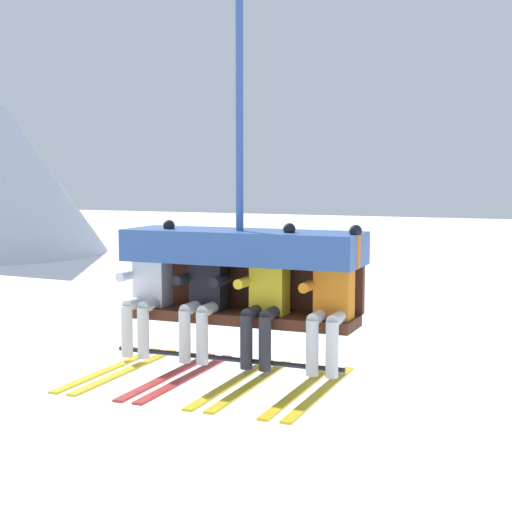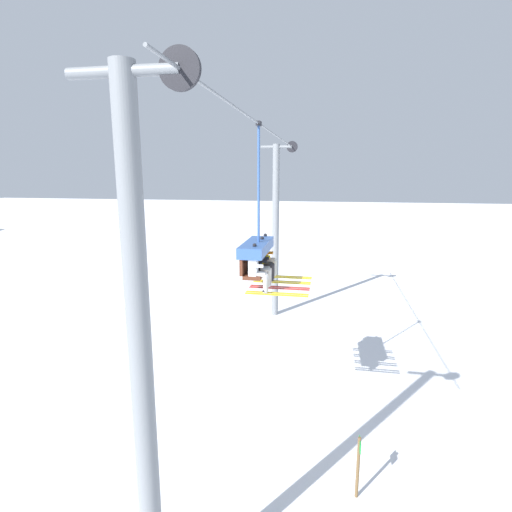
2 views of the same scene
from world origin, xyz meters
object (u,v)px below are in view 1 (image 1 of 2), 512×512
at_px(skier_black, 203,294).
at_px(skier_orange, 330,300).
at_px(skier_white, 147,288).
at_px(skier_yellow, 265,296).
at_px(chairlift_chair, 243,256).

xyz_separation_m(skier_black, skier_orange, (1.22, 0.01, 0.02)).
bearing_deg(skier_black, skier_orange, 0.32).
height_order(skier_white, skier_yellow, same).
bearing_deg(chairlift_chair, skier_orange, -13.09).
relative_size(chairlift_chair, skier_orange, 2.62).
bearing_deg(skier_black, skier_white, 179.35).
height_order(chairlift_chair, skier_black, chairlift_chair).
relative_size(chairlift_chair, skier_yellow, 2.62).
xyz_separation_m(skier_white, skier_yellow, (1.22, 0.00, 0.00)).
distance_m(skier_yellow, skier_orange, 0.61).
height_order(chairlift_chair, skier_yellow, chairlift_chair).
xyz_separation_m(skier_black, skier_yellow, (0.61, 0.01, 0.02)).
bearing_deg(skier_orange, skier_black, -179.68).
bearing_deg(skier_black, chairlift_chair, 35.85).
height_order(skier_white, skier_orange, same).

